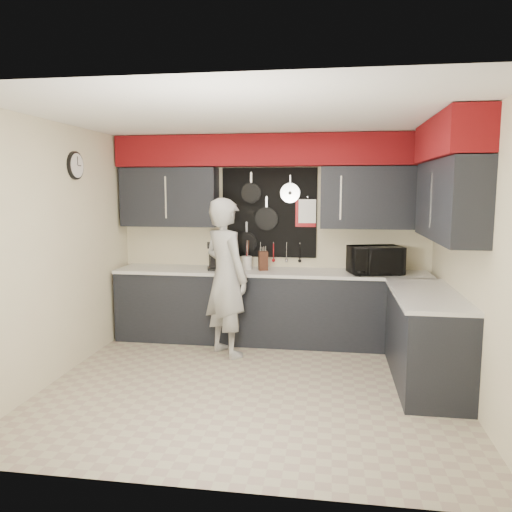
% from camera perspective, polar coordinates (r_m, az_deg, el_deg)
% --- Properties ---
extents(ground, '(4.00, 4.00, 0.00)m').
position_cam_1_polar(ground, '(5.10, -0.42, -14.57)').
color(ground, tan).
rests_on(ground, ground).
extents(back_wall_assembly, '(4.00, 0.36, 2.60)m').
position_cam_1_polar(back_wall_assembly, '(6.31, 1.93, 8.39)').
color(back_wall_assembly, beige).
rests_on(back_wall_assembly, ground).
extents(right_wall_assembly, '(0.36, 3.50, 2.60)m').
position_cam_1_polar(right_wall_assembly, '(5.05, 21.47, 7.26)').
color(right_wall_assembly, beige).
rests_on(right_wall_assembly, ground).
extents(left_wall_assembly, '(0.05, 3.50, 2.60)m').
position_cam_1_polar(left_wall_assembly, '(5.45, -21.59, 0.84)').
color(left_wall_assembly, beige).
rests_on(left_wall_assembly, ground).
extents(base_cabinets, '(3.95, 2.20, 0.92)m').
position_cam_1_polar(base_cabinets, '(5.99, 5.95, -6.62)').
color(base_cabinets, black).
rests_on(base_cabinets, ground).
extents(microwave, '(0.69, 0.56, 0.33)m').
position_cam_1_polar(microwave, '(6.13, 13.45, -0.45)').
color(microwave, black).
rests_on(microwave, base_cabinets).
extents(knife_block, '(0.14, 0.14, 0.24)m').
position_cam_1_polar(knife_block, '(6.24, 0.82, -0.54)').
color(knife_block, '#341B10').
rests_on(knife_block, base_cabinets).
extents(utensil_crock, '(0.13, 0.13, 0.17)m').
position_cam_1_polar(utensil_crock, '(6.30, -1.06, -0.78)').
color(utensil_crock, white).
rests_on(utensil_crock, base_cabinets).
extents(coffee_maker, '(0.24, 0.27, 0.34)m').
position_cam_1_polar(coffee_maker, '(6.30, -4.66, 0.05)').
color(coffee_maker, black).
rests_on(coffee_maker, base_cabinets).
extents(person, '(0.79, 0.77, 1.83)m').
position_cam_1_polar(person, '(5.78, -3.46, -2.46)').
color(person, '#A4A5A2').
rests_on(person, ground).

